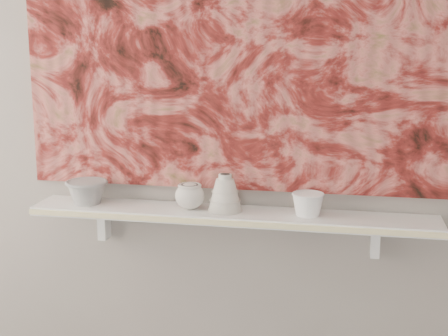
% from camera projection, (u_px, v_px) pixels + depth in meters
% --- Properties ---
extents(wall_back, '(3.60, 0.00, 3.60)m').
position_uv_depth(wall_back, '(236.00, 86.00, 2.14)').
color(wall_back, gray).
rests_on(wall_back, floor).
extents(shelf, '(1.40, 0.18, 0.03)m').
position_uv_depth(shelf, '(230.00, 215.00, 2.14)').
color(shelf, white).
rests_on(shelf, wall_back).
extents(shelf_stripe, '(1.40, 0.01, 0.02)m').
position_uv_depth(shelf_stripe, '(225.00, 223.00, 2.05)').
color(shelf_stripe, beige).
rests_on(shelf_stripe, shelf).
extents(bracket_left, '(0.03, 0.06, 0.12)m').
position_uv_depth(bracket_left, '(104.00, 223.00, 2.31)').
color(bracket_left, white).
rests_on(bracket_left, wall_back).
extents(bracket_right, '(0.03, 0.06, 0.12)m').
position_uv_depth(bracket_right, '(375.00, 239.00, 2.12)').
color(bracket_right, white).
rests_on(bracket_right, wall_back).
extents(painting, '(1.50, 0.02, 1.10)m').
position_uv_depth(painting, '(235.00, 29.00, 2.09)').
color(painting, maroon).
rests_on(painting, wall_back).
extents(house_motif, '(0.09, 0.00, 0.08)m').
position_uv_depth(house_motif, '(369.00, 124.00, 2.05)').
color(house_motif, black).
rests_on(house_motif, painting).
extents(bowl_grey, '(0.17, 0.17, 0.09)m').
position_uv_depth(bowl_grey, '(87.00, 192.00, 2.23)').
color(bowl_grey, gray).
rests_on(bowl_grey, shelf).
extents(cup_cream, '(0.13, 0.13, 0.09)m').
position_uv_depth(cup_cream, '(190.00, 196.00, 2.15)').
color(cup_cream, beige).
rests_on(cup_cream, shelf).
extents(bell_vessel, '(0.13, 0.13, 0.13)m').
position_uv_depth(bell_vessel, '(225.00, 192.00, 2.12)').
color(bell_vessel, beige).
rests_on(bell_vessel, shelf).
extents(bowl_white, '(0.13, 0.13, 0.08)m').
position_uv_depth(bowl_white, '(308.00, 204.00, 2.08)').
color(bowl_white, white).
rests_on(bowl_white, shelf).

